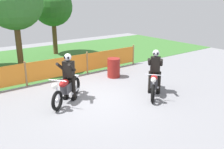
% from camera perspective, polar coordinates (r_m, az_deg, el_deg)
% --- Properties ---
extents(ground, '(24.00, 24.00, 0.02)m').
position_cam_1_polar(ground, '(9.16, -4.49, -5.46)').
color(ground, gray).
extents(grass_verge, '(24.00, 7.81, 0.01)m').
position_cam_1_polar(grass_verge, '(14.93, -18.43, 2.85)').
color(grass_verge, '#386B2D').
rests_on(grass_verge, ground).
extents(barrier_fence, '(8.91, 0.08, 1.05)m').
position_cam_1_polar(barrier_fence, '(11.27, -12.12, 1.60)').
color(barrier_fence, '#997547').
rests_on(barrier_fence, ground).
extents(tree_near_left, '(2.65, 2.65, 4.69)m').
position_cam_1_polar(tree_near_left, '(12.59, -21.61, 15.38)').
color(tree_near_left, brown).
rests_on(tree_near_left, ground).
extents(tree_near_right, '(2.41, 2.41, 4.17)m').
position_cam_1_polar(tree_near_right, '(16.14, -13.48, 14.90)').
color(tree_near_right, brown).
rests_on(tree_near_right, ground).
extents(motorcycle_lead, '(1.76, 1.38, 1.01)m').
position_cam_1_polar(motorcycle_lead, '(8.78, -10.36, -3.22)').
color(motorcycle_lead, black).
rests_on(motorcycle_lead, ground).
extents(motorcycle_trailing, '(1.66, 1.46, 0.99)m').
position_cam_1_polar(motorcycle_trailing, '(9.38, 9.67, -1.88)').
color(motorcycle_trailing, black).
rests_on(motorcycle_trailing, ground).
extents(rider_lead, '(0.78, 0.73, 1.69)m').
position_cam_1_polar(rider_lead, '(8.83, -9.89, 0.10)').
color(rider_lead, black).
rests_on(rider_lead, ground).
extents(rider_trailing, '(0.78, 0.75, 1.69)m').
position_cam_1_polar(rider_trailing, '(9.45, 9.88, 1.26)').
color(rider_trailing, black).
rests_on(rider_trailing, ground).
extents(oil_drum, '(0.58, 0.58, 0.88)m').
position_cam_1_polar(oil_drum, '(11.33, 0.39, 1.55)').
color(oil_drum, maroon).
rests_on(oil_drum, ground).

